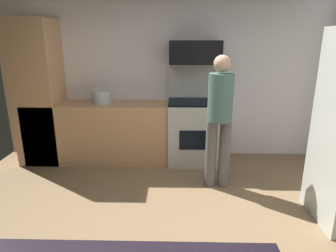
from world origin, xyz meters
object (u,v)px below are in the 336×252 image
(microwave, at_px, (195,52))
(stock_pot, at_px, (101,97))
(oven_range, at_px, (194,129))
(person_cook, at_px, (220,116))

(microwave, xyz_separation_m, stock_pot, (-1.38, -0.08, -0.64))
(oven_range, relative_size, stock_pot, 5.10)
(oven_range, xyz_separation_m, person_cook, (0.26, -0.81, 0.41))
(oven_range, bearing_deg, microwave, 90.00)
(oven_range, xyz_separation_m, microwave, (-0.00, 0.09, 1.13))
(microwave, bearing_deg, oven_range, -90.00)
(person_cook, bearing_deg, oven_range, 107.55)
(person_cook, relative_size, stock_pot, 5.70)
(oven_range, relative_size, person_cook, 0.89)
(oven_range, relative_size, microwave, 1.99)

